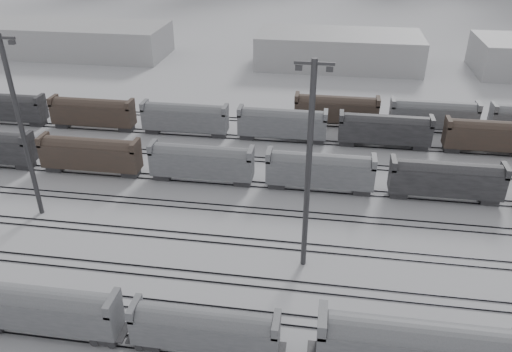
# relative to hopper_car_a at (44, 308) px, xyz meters

# --- Properties ---
(tracks) EXTENTS (220.00, 71.50, 0.16)m
(tracks) POSITION_rel_hopper_car_a_xyz_m (16.09, 16.50, -3.08)
(tracks) COLOR black
(tracks) RESTS_ON ground
(hopper_car_a) EXTENTS (14.29, 2.84, 5.11)m
(hopper_car_a) POSITION_rel_hopper_car_a_xyz_m (0.00, 0.00, 0.00)
(hopper_car_a) COLOR #232325
(hopper_car_a) RESTS_ON ground
(hopper_car_b) EXTENTS (13.29, 2.64, 4.75)m
(hopper_car_b) POSITION_rel_hopper_car_a_xyz_m (15.18, 0.00, -0.22)
(hopper_car_b) COLOR #232325
(hopper_car_b) RESTS_ON ground
(hopper_car_c) EXTENTS (16.58, 3.29, 5.93)m
(hopper_car_c) POSITION_rel_hopper_car_a_xyz_m (33.28, -0.00, 0.51)
(hopper_car_c) COLOR #232325
(hopper_car_c) RESTS_ON ground
(light_mast_b) EXTENTS (3.74, 0.60, 23.37)m
(light_mast_b) POSITION_rel_hopper_car_a_xyz_m (-11.82, 19.41, 9.24)
(light_mast_b) COLOR #39393B
(light_mast_b) RESTS_ON ground
(light_mast_c) EXTENTS (3.76, 0.60, 23.53)m
(light_mast_c) POSITION_rel_hopper_car_a_xyz_m (23.03, 14.03, 9.33)
(light_mast_c) COLOR #39393B
(light_mast_c) RESTS_ON ground
(bg_string_near) EXTENTS (151.00, 3.00, 5.60)m
(bg_string_near) POSITION_rel_hopper_car_a_xyz_m (24.09, 31.00, -0.36)
(bg_string_near) COLOR slate
(bg_string_near) RESTS_ON ground
(bg_string_mid) EXTENTS (151.00, 3.00, 5.60)m
(bg_string_mid) POSITION_rel_hopper_car_a_xyz_m (34.09, 47.00, -0.36)
(bg_string_mid) COLOR #232325
(bg_string_mid) RESTS_ON ground
(bg_string_far) EXTENTS (66.00, 3.00, 5.60)m
(bg_string_far) POSITION_rel_hopper_car_a_xyz_m (51.59, 55.00, -0.36)
(bg_string_far) COLOR #44342B
(bg_string_far) RESTS_ON ground
(warehouse_left) EXTENTS (50.00, 18.00, 8.00)m
(warehouse_left) POSITION_rel_hopper_car_a_xyz_m (-43.91, 94.00, 0.84)
(warehouse_left) COLOR #ADADB0
(warehouse_left) RESTS_ON ground
(warehouse_mid) EXTENTS (40.00, 18.00, 8.00)m
(warehouse_mid) POSITION_rel_hopper_car_a_xyz_m (26.09, 94.00, 0.84)
(warehouse_mid) COLOR #ADADB0
(warehouse_mid) RESTS_ON ground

